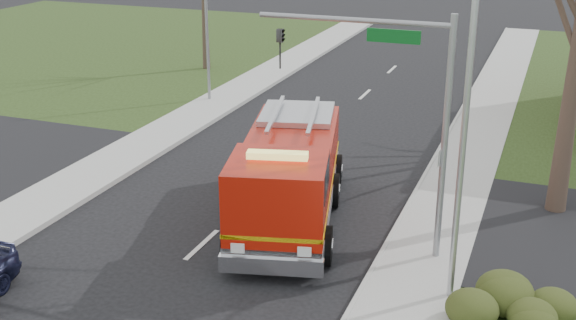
% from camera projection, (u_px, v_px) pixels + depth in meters
% --- Properties ---
extents(ground, '(120.00, 120.00, 0.00)m').
position_uv_depth(ground, '(202.00, 245.00, 20.93)').
color(ground, black).
rests_on(ground, ground).
extents(sidewalk_right, '(2.40, 80.00, 0.15)m').
position_uv_depth(sidewalk_right, '(414.00, 281.00, 18.83)').
color(sidewalk_right, '#9D9D98').
rests_on(sidewalk_right, ground).
extents(sidewalk_left, '(2.40, 80.00, 0.15)m').
position_uv_depth(sidewalk_left, '(28.00, 211.00, 22.98)').
color(sidewalk_left, '#9D9D98').
rests_on(sidewalk_left, ground).
extents(hedge_corner, '(2.80, 2.00, 0.90)m').
position_uv_depth(hedge_corner, '(525.00, 303.00, 16.84)').
color(hedge_corner, '#273212').
rests_on(hedge_corner, lawn_right).
extents(traffic_signal_mast, '(5.29, 0.18, 6.80)m').
position_uv_depth(traffic_signal_mast, '(399.00, 92.00, 18.88)').
color(traffic_signal_mast, gray).
rests_on(traffic_signal_mast, ground).
extents(streetlight_pole, '(1.48, 0.16, 8.40)m').
position_uv_depth(streetlight_pole, '(462.00, 127.00, 16.53)').
color(streetlight_pole, '#B7BABF').
rests_on(streetlight_pole, ground).
extents(utility_pole_far, '(0.14, 0.14, 7.00)m').
position_uv_depth(utility_pole_far, '(207.00, 30.00, 34.27)').
color(utility_pole_far, gray).
rests_on(utility_pole_far, ground).
extents(fire_engine, '(4.61, 8.33, 3.18)m').
position_uv_depth(fire_engine, '(288.00, 179.00, 21.91)').
color(fire_engine, '#AB1507').
rests_on(fire_engine, ground).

